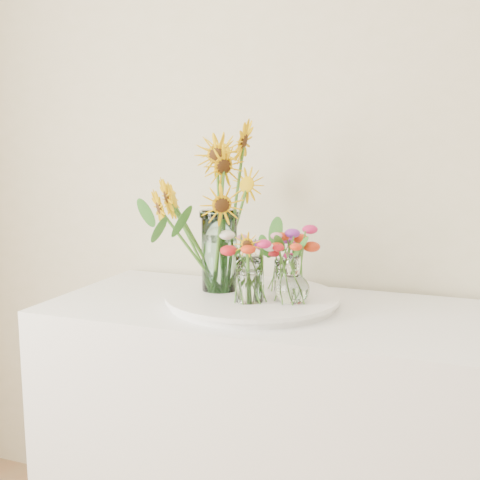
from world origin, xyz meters
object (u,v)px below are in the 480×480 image
Objects in this scene: counter at (287,455)px; small_vase_c at (284,276)px; mason_jar at (219,251)px; small_vase_a at (249,280)px; small_vase_b at (293,280)px; tray at (252,301)px.

small_vase_c is at bearing 116.04° from counter.
mason_jar is 0.21m from small_vase_c.
small_vase_a is at bearing -141.90° from counter.
small_vase_c is (-0.06, 0.12, -0.02)m from small_vase_b.
tray is 0.11m from small_vase_a.
small_vase_c reaches higher than counter.
small_vase_b reaches higher than small_vase_a.
counter is 0.53m from small_vase_c.
counter is 10.21× the size of small_vase_b.
small_vase_c is (0.05, 0.15, -0.02)m from small_vase_a.
small_vase_c is (-0.04, 0.08, 0.52)m from counter.
counter is at bearing 0.16° from tray.
small_vase_c is at bearing 18.07° from mason_jar.
small_vase_a reaches higher than tray.
small_vase_c is (0.18, 0.06, -0.07)m from mason_jar.
mason_jar reaches higher than small_vase_b.
small_vase_b reaches higher than tray.
tray is at bearing -179.84° from counter.
tray is 4.90× the size of small_vase_c.
mason_jar reaches higher than counter.
counter is 0.55m from small_vase_b.
tray is (-0.11, -0.00, 0.46)m from counter.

